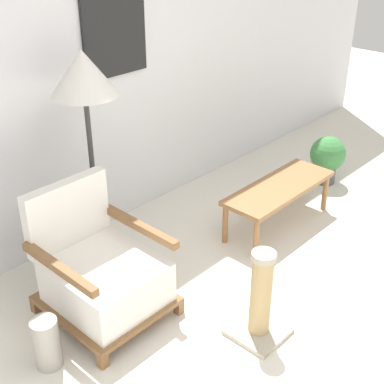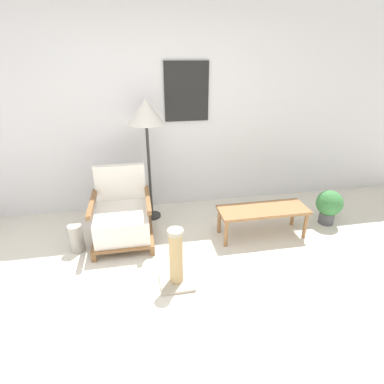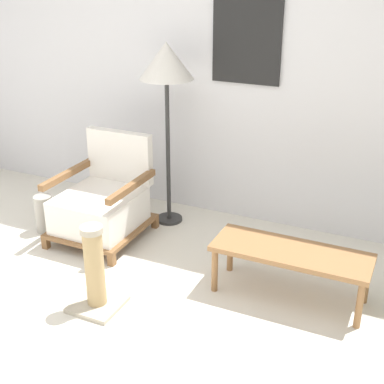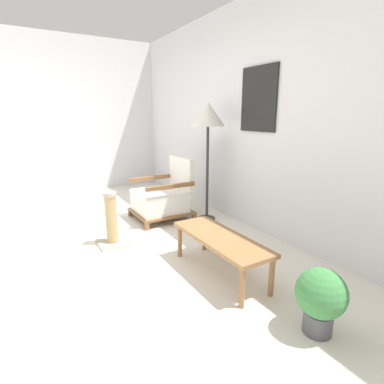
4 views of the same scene
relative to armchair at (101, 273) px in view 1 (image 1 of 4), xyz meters
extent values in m
plane|color=silver|center=(0.57, -1.39, -0.29)|extent=(14.00, 14.00, 0.00)
cube|color=silver|center=(0.57, 0.85, 1.06)|extent=(8.00, 0.06, 2.70)
cube|color=black|center=(0.89, 0.81, 1.26)|extent=(0.56, 0.02, 0.72)
cube|color=brown|center=(-0.31, -0.37, -0.25)|extent=(0.05, 0.05, 0.09)
cube|color=brown|center=(0.31, -0.37, -0.25)|extent=(0.05, 0.05, 0.09)
cube|color=brown|center=(-0.31, 0.31, -0.25)|extent=(0.05, 0.05, 0.09)
cube|color=brown|center=(0.31, 0.31, -0.25)|extent=(0.05, 0.05, 0.09)
cube|color=brown|center=(0.00, -0.03, -0.19)|extent=(0.66, 0.73, 0.03)
cube|color=white|center=(0.00, -0.05, -0.04)|extent=(0.58, 0.63, 0.27)
cube|color=white|center=(0.00, 0.29, 0.31)|extent=(0.58, 0.08, 0.43)
cube|color=brown|center=(-0.30, -0.03, 0.22)|extent=(0.05, 0.67, 0.05)
cube|color=brown|center=(0.30, -0.03, 0.22)|extent=(0.05, 0.67, 0.05)
cylinder|color=#2D2D2D|center=(0.35, 0.48, -0.28)|extent=(0.23, 0.23, 0.03)
cylinder|color=#2D2D2D|center=(0.35, 0.48, 0.34)|extent=(0.03, 0.03, 1.21)
cone|color=silver|center=(0.35, 0.48, 1.09)|extent=(0.43, 0.43, 0.29)
cube|color=olive|center=(1.61, -0.21, 0.05)|extent=(1.04, 0.37, 0.04)
cylinder|color=olive|center=(1.13, -0.36, -0.13)|extent=(0.04, 0.04, 0.32)
cylinder|color=olive|center=(2.09, -0.36, -0.13)|extent=(0.04, 0.04, 0.32)
cylinder|color=olive|center=(1.13, -0.06, -0.13)|extent=(0.04, 0.04, 0.32)
cylinder|color=olive|center=(2.09, -0.06, -0.13)|extent=(0.04, 0.04, 0.32)
cylinder|color=#9E998E|center=(-0.50, -0.14, -0.14)|extent=(0.15, 0.15, 0.32)
cylinder|color=#4C4C51|center=(2.55, -0.10, -0.22)|extent=(0.18, 0.18, 0.15)
sphere|color=#3D7F42|center=(2.55, -0.10, -0.01)|extent=(0.32, 0.32, 0.32)
cube|color=#B2A893|center=(0.50, -0.85, -0.28)|extent=(0.32, 0.32, 0.03)
cylinder|color=tan|center=(0.50, -0.85, 0.00)|extent=(0.13, 0.13, 0.52)
cylinder|color=#B2A893|center=(0.50, -0.85, 0.28)|extent=(0.14, 0.14, 0.04)
camera|label=1|loc=(-1.56, -2.23, 2.01)|focal=50.00mm
camera|label=2|loc=(0.24, -3.07, 1.70)|focal=28.00mm
camera|label=3|loc=(2.30, -3.25, 1.81)|focal=50.00mm
camera|label=4|loc=(3.57, -1.65, 1.09)|focal=28.00mm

